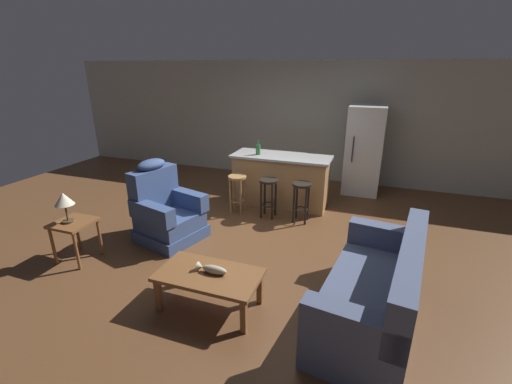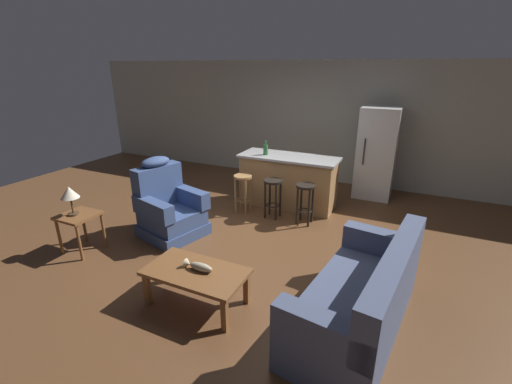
# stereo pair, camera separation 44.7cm
# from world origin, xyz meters

# --- Properties ---
(ground_plane) EXTENTS (12.00, 12.00, 0.00)m
(ground_plane) POSITION_xyz_m (0.00, 0.00, 0.00)
(ground_plane) COLOR brown
(back_wall) EXTENTS (12.00, 0.05, 2.60)m
(back_wall) POSITION_xyz_m (0.00, 3.12, 1.30)
(back_wall) COLOR #B2B2A3
(back_wall) RESTS_ON ground_plane
(coffee_table) EXTENTS (1.10, 0.60, 0.42)m
(coffee_table) POSITION_xyz_m (0.10, -1.76, 0.36)
(coffee_table) COLOR brown
(coffee_table) RESTS_ON ground_plane
(fish_figurine) EXTENTS (0.34, 0.10, 0.10)m
(fish_figurine) POSITION_xyz_m (0.12, -1.74, 0.46)
(fish_figurine) COLOR #4C3823
(fish_figurine) RESTS_ON coffee_table
(couch) EXTENTS (1.09, 2.00, 0.94)m
(couch) POSITION_xyz_m (1.78, -1.38, 0.34)
(couch) COLOR #4C5675
(couch) RESTS_ON ground_plane
(recliner_near_lamp) EXTENTS (1.03, 1.03, 1.20)m
(recliner_near_lamp) POSITION_xyz_m (-1.26, -0.53, 0.42)
(recliner_near_lamp) COLOR #384C7A
(recliner_near_lamp) RESTS_ON ground_plane
(end_table) EXTENTS (0.48, 0.48, 0.56)m
(end_table) POSITION_xyz_m (-2.03, -1.49, 0.46)
(end_table) COLOR brown
(end_table) RESTS_ON ground_plane
(table_lamp) EXTENTS (0.24, 0.24, 0.41)m
(table_lamp) POSITION_xyz_m (-2.07, -1.52, 0.87)
(table_lamp) COLOR #4C3823
(table_lamp) RESTS_ON end_table
(kitchen_island) EXTENTS (1.80, 0.70, 0.95)m
(kitchen_island) POSITION_xyz_m (0.00, 1.35, 0.48)
(kitchen_island) COLOR #AD7F4C
(kitchen_island) RESTS_ON ground_plane
(bar_stool_left) EXTENTS (0.32, 0.32, 0.68)m
(bar_stool_left) POSITION_xyz_m (-0.61, 0.72, 0.47)
(bar_stool_left) COLOR #A87A47
(bar_stool_left) RESTS_ON ground_plane
(bar_stool_middle) EXTENTS (0.32, 0.32, 0.68)m
(bar_stool_middle) POSITION_xyz_m (-0.04, 0.72, 0.47)
(bar_stool_middle) COLOR black
(bar_stool_middle) RESTS_ON ground_plane
(bar_stool_right) EXTENTS (0.32, 0.32, 0.68)m
(bar_stool_right) POSITION_xyz_m (0.53, 0.72, 0.47)
(bar_stool_right) COLOR black
(bar_stool_right) RESTS_ON ground_plane
(refrigerator) EXTENTS (0.70, 0.69, 1.76)m
(refrigerator) POSITION_xyz_m (1.37, 2.55, 0.88)
(refrigerator) COLOR white
(refrigerator) RESTS_ON ground_plane
(bottle_tall_green) EXTENTS (0.09, 0.09, 0.26)m
(bottle_tall_green) POSITION_xyz_m (-0.42, 1.27, 1.05)
(bottle_tall_green) COLOR #2D6B38
(bottle_tall_green) RESTS_ON kitchen_island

